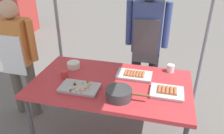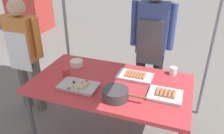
# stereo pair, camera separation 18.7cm
# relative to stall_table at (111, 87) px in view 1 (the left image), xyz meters

# --- Properties ---
(stall_table) EXTENTS (1.60, 0.90, 0.75)m
(stall_table) POSITION_rel_stall_table_xyz_m (0.00, 0.00, 0.00)
(stall_table) COLOR #C63338
(stall_table) RESTS_ON ground
(tray_grilled_sausages) EXTENTS (0.31, 0.24, 0.05)m
(tray_grilled_sausages) POSITION_rel_stall_table_xyz_m (0.56, -0.07, 0.07)
(tray_grilled_sausages) COLOR silver
(tray_grilled_sausages) RESTS_ON stall_table
(tray_meat_skewers) EXTENTS (0.38, 0.22, 0.04)m
(tray_meat_skewers) POSITION_rel_stall_table_xyz_m (-0.26, -0.20, 0.07)
(tray_meat_skewers) COLOR #ADADB2
(tray_meat_skewers) RESTS_ON stall_table
(tray_pork_links) EXTENTS (0.37, 0.22, 0.05)m
(tray_pork_links) POSITION_rel_stall_table_xyz_m (0.21, 0.17, 0.07)
(tray_pork_links) COLOR silver
(tray_pork_links) RESTS_ON stall_table
(cooking_wok) EXTENTS (0.40, 0.24, 0.10)m
(cooking_wok) POSITION_rel_stall_table_xyz_m (0.14, -0.25, 0.10)
(cooking_wok) COLOR #38383A
(cooking_wok) RESTS_ON stall_table
(condiment_bowl) EXTENTS (0.14, 0.14, 0.07)m
(condiment_bowl) POSITION_rel_stall_table_xyz_m (-0.49, 0.21, 0.09)
(condiment_bowl) COLOR silver
(condiment_bowl) RESTS_ON stall_table
(drink_cup_near_edge) EXTENTS (0.08, 0.08, 0.08)m
(drink_cup_near_edge) POSITION_rel_stall_table_xyz_m (0.58, 0.38, 0.09)
(drink_cup_near_edge) COLOR white
(drink_cup_near_edge) RESTS_ON stall_table
(drink_cup_by_wok) EXTENTS (0.08, 0.08, 0.08)m
(drink_cup_by_wok) POSITION_rel_stall_table_xyz_m (-0.49, -0.03, 0.09)
(drink_cup_by_wok) COLOR red
(drink_cup_by_wok) RESTS_ON stall_table
(vendor_woman) EXTENTS (0.52, 0.23, 1.66)m
(vendor_woman) POSITION_rel_stall_table_xyz_m (0.27, 0.70, 0.29)
(vendor_woman) COLOR black
(vendor_woman) RESTS_ON ground
(customer_nearby) EXTENTS (0.52, 0.22, 1.48)m
(customer_nearby) POSITION_rel_stall_table_xyz_m (-1.18, 0.18, 0.17)
(customer_nearby) COLOR #595147
(customer_nearby) RESTS_ON ground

